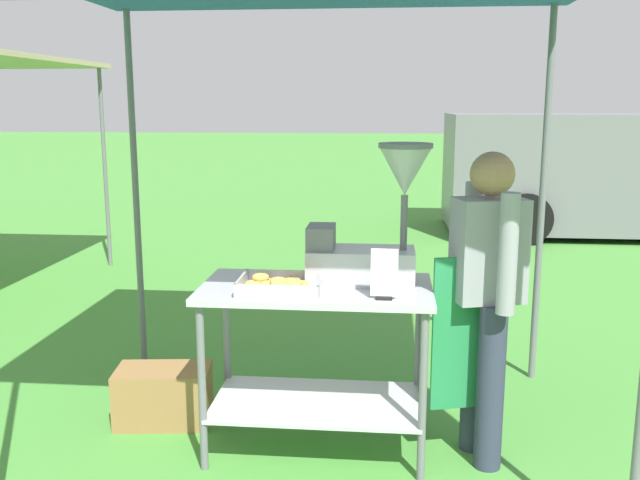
% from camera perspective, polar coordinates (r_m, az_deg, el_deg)
% --- Properties ---
extents(ground_plane, '(70.00, 70.00, 0.00)m').
position_cam_1_polar(ground_plane, '(8.67, 3.84, -1.11)').
color(ground_plane, '#478E38').
extents(donut_cart, '(1.19, 0.65, 0.91)m').
position_cam_1_polar(donut_cart, '(3.68, -0.30, -7.51)').
color(donut_cart, '#B7B7BC').
rests_on(donut_cart, ground).
extents(donut_tray, '(0.41, 0.32, 0.07)m').
position_cam_1_polar(donut_tray, '(3.50, -3.35, -3.78)').
color(donut_tray, '#B7B7BC').
rests_on(donut_tray, donut_cart).
extents(donut_fryer, '(0.64, 0.28, 0.73)m').
position_cam_1_polar(donut_fryer, '(3.62, 4.44, 0.92)').
color(donut_fryer, '#B7B7BC').
rests_on(donut_fryer, donut_cart).
extents(menu_sign, '(0.13, 0.05, 0.25)m').
position_cam_1_polar(menu_sign, '(3.35, 5.29, -3.10)').
color(menu_sign, black).
rests_on(menu_sign, donut_cart).
extents(vendor, '(0.47, 0.53, 1.61)m').
position_cam_1_polar(vendor, '(3.62, 13.41, -4.16)').
color(vendor, '#2D3347').
rests_on(vendor, ground).
extents(supply_crate, '(0.57, 0.37, 0.33)m').
position_cam_1_polar(supply_crate, '(4.26, -12.70, -12.32)').
color(supply_crate, olive).
rests_on(supply_crate, ground).
extents(van_grey, '(5.07, 2.11, 1.69)m').
position_cam_1_polar(van_grey, '(10.82, 24.05, 5.10)').
color(van_grey, slate).
rests_on(van_grey, ground).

